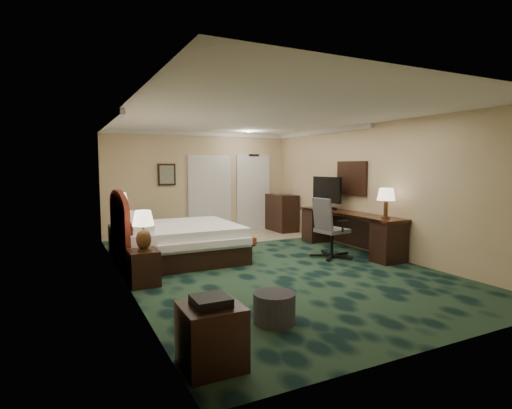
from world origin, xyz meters
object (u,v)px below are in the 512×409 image
lamp_near (143,231)px  bed_bench (231,244)px  tv (327,193)px  minibar (282,213)px  nightstand_far (121,239)px  nightstand_near (144,268)px  desk_chair (332,228)px  bed (180,242)px  side_table (211,336)px  ottoman (274,308)px  desk (348,232)px  lamp_far (120,209)px

lamp_near → bed_bench: lamp_near is taller
tv → minibar: tv is taller
nightstand_far → lamp_near: lamp_near is taller
nightstand_near → bed_bench: bearing=34.4°
lamp_near → desk_chair: size_ratio=0.51×
lamp_near → minibar: 5.65m
desk_chair → bed: bearing=149.6°
bed_bench → side_table: size_ratio=2.05×
ottoman → desk_chair: bearing=42.2°
nightstand_far → ottoman: 4.79m
bed → desk: desk is taller
minibar → desk: bearing=-90.2°
bed_bench → desk_chair: desk_chair is taller
lamp_near → desk_chair: desk_chair is taller
side_table → desk_chair: (3.64, 3.03, 0.31)m
nightstand_near → nightstand_far: size_ratio=0.93×
side_table → minibar: size_ratio=0.57×
lamp_near → lamp_far: size_ratio=0.89×
lamp_far → tv: 4.54m
bed → side_table: size_ratio=3.75×
ottoman → minibar: minibar is taller
bed → nightstand_near: size_ratio=4.01×
minibar → nightstand_far: bearing=-167.6°
lamp_far → minibar: lamp_far is taller
lamp_far → ottoman: (1.08, -4.61, -0.75)m
nightstand_far → bed_bench: size_ratio=0.49×
lamp_near → bed_bench: bearing=35.0°
bed → nightstand_far: bearing=130.0°
nightstand_near → ottoman: (1.08, -2.18, -0.09)m
bed_bench → tv: tv is taller
nightstand_near → ottoman: 2.43m
ottoman → desk_chair: desk_chair is taller
bed_bench → ottoman: bed_bench is taller
bed_bench → desk_chair: bearing=-47.4°
nightstand_near → desk_chair: bearing=3.0°
minibar → desk_chair: bearing=-102.8°
ottoman → nightstand_far: bearing=102.8°
nightstand_near → desk: bearing=7.7°
lamp_near → desk_chair: bearing=3.4°
lamp_near → ottoman: lamp_near is taller
nightstand_far → nightstand_near: bearing=-90.4°
ottoman → desk_chair: (2.63, 2.38, 0.43)m
nightstand_near → bed_bench: 2.48m
lamp_far → side_table: size_ratio=1.19×
bed → bed_bench: bed is taller
nightstand_far → ottoman: (1.06, -4.67, -0.12)m
desk → lamp_far: bearing=157.6°
tv → minibar: bearing=86.5°
bed_bench → ottoman: bearing=-116.6°
bed → tv: 3.55m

